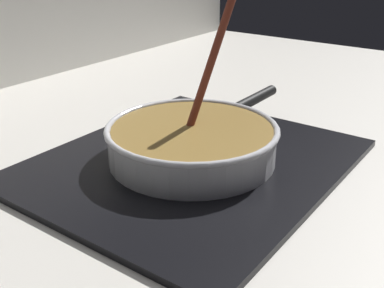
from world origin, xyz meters
TOP-DOWN VIEW (x-y plane):
  - ground at (0.00, 0.00)m, footprint 2.40×1.60m
  - hob_plate at (0.05, 0.09)m, footprint 0.56×0.48m
  - burner_ring at (0.05, 0.09)m, footprint 0.19×0.19m
  - spare_burner at (0.21, 0.09)m, footprint 0.16×0.16m
  - cooking_pan at (0.05, 0.09)m, footprint 0.45×0.30m

SIDE VIEW (x-z plane):
  - ground at x=0.00m, z-range -0.04..0.00m
  - hob_plate at x=0.05m, z-range 0.00..0.01m
  - spare_burner at x=0.21m, z-range 0.01..0.02m
  - burner_ring at x=0.05m, z-range 0.01..0.02m
  - cooking_pan at x=0.05m, z-range -0.10..0.19m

